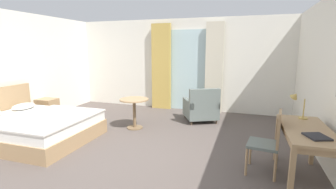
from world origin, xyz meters
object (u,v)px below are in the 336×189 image
Objects in this scene: desk_lamp at (297,100)px; nightstand at (48,109)px; writing_desk at (306,135)px; bed at (34,127)px; desk_chair at (270,140)px; armchair_by_window at (201,108)px; closed_book at (317,137)px; round_cafe_table at (134,107)px.

nightstand is at bearing 172.14° from desk_lamp.
nightstand is 0.39× the size of writing_desk.
bed is at bearing -54.64° from nightstand.
bed is 5.37× the size of desk_lamp.
desk_chair reaches higher than writing_desk.
desk_chair is (4.36, 0.03, 0.25)m from bed.
armchair_by_window is (-1.87, 2.41, -0.34)m from writing_desk.
desk_lamp is at bearing -7.86° from nightstand.
bed is at bearing 179.07° from writing_desk.
nightstand is 2.04× the size of closed_book.
desk_lamp is (0.39, 0.49, 0.51)m from desk_chair.
closed_book is 3.69m from round_cafe_table.
round_cafe_table is (-3.17, 0.79, -0.52)m from desk_lamp.
closed_book is (0.09, -0.94, -0.25)m from desk_lamp.
closed_book is at bearing -84.68° from desk_lamp.
bed reaches higher than armchair_by_window.
desk_chair is 2.72m from armchair_by_window.
nightstand is at bearing 142.22° from closed_book.
desk_lamp is 0.39× the size of armchair_by_window.
desk_lamp reaches higher than bed.
closed_book is at bearing -42.99° from desk_chair.
writing_desk is (4.80, -0.08, 0.40)m from bed.
nightstand is (-0.92, 1.30, -0.01)m from bed.
desk_lamp reaches higher than desk_chair.
bed reaches higher than closed_book.
desk_lamp is (-0.05, 0.60, 0.36)m from writing_desk.
bed reaches higher than writing_desk.
bed is 3.18× the size of round_cafe_table.
desk_lamp is at bearing 74.15° from closed_book.
closed_book reaches higher than round_cafe_table.
nightstand is 5.90m from writing_desk.
bed reaches higher than round_cafe_table.
armchair_by_window reaches higher than nightstand.
desk_chair is 3.06m from round_cafe_table.
armchair_by_window is at bearing 37.21° from round_cafe_table.
round_cafe_table is at bearing 156.67° from writing_desk.
bed is 4.82m from writing_desk.
bed is 4.37m from desk_chair.
round_cafe_table is at bearing -142.79° from armchair_by_window.
armchair_by_window is (-1.43, 2.31, -0.19)m from desk_chair.
writing_desk is 0.36m from closed_book.
round_cafe_table is (-3.21, 1.39, -0.17)m from writing_desk.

